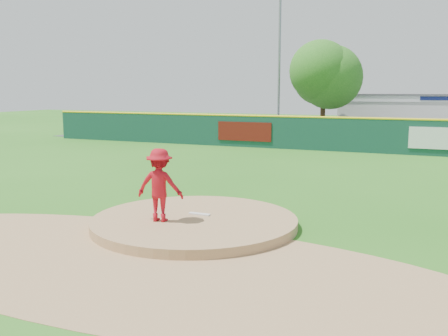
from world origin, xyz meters
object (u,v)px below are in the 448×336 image
at_px(deciduous_tree, 324,77).
at_px(light_pole_left, 279,59).
at_px(van, 410,137).
at_px(pitcher, 160,185).
at_px(pool_building_grp, 441,114).
at_px(playground_slide, 142,125).

xyz_separation_m(deciduous_tree, light_pole_left, (-4.00, 2.00, 1.50)).
relative_size(van, light_pole_left, 0.45).
distance_m(deciduous_tree, light_pole_left, 4.72).
height_order(van, deciduous_tree, deciduous_tree).
xyz_separation_m(van, light_pole_left, (-10.29, 5.25, 5.34)).
xyz_separation_m(pitcher, van, (4.95, 22.41, -0.49)).
bearing_deg(van, light_pole_left, 65.07).
xyz_separation_m(pitcher, pool_building_grp, (6.66, 32.65, 0.47)).
xyz_separation_m(pool_building_grp, playground_slide, (-22.88, -8.07, -0.99)).
bearing_deg(deciduous_tree, pitcher, -87.01).
bearing_deg(deciduous_tree, playground_slide, -175.88).
distance_m(pool_building_grp, light_pole_left, 13.72).
xyz_separation_m(van, deciduous_tree, (-6.29, 3.25, 3.85)).
relative_size(pool_building_grp, deciduous_tree, 2.07).
bearing_deg(light_pole_left, van, -27.03).
xyz_separation_m(playground_slide, deciduous_tree, (14.88, 1.07, 3.88)).
bearing_deg(van, pool_building_grp, -7.39).
relative_size(pitcher, van, 0.38).
distance_m(pool_building_grp, playground_slide, 24.28).
relative_size(pitcher, light_pole_left, 0.17).
xyz_separation_m(pool_building_grp, light_pole_left, (-12.00, -4.99, 4.39)).
height_order(pitcher, playground_slide, pitcher).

